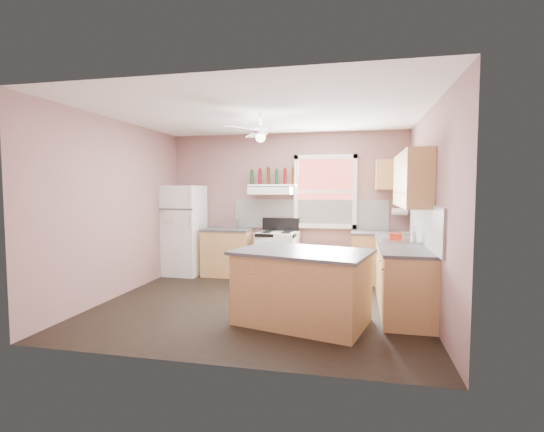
% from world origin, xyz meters
% --- Properties ---
extents(floor, '(4.50, 4.50, 0.00)m').
position_xyz_m(floor, '(0.00, 0.00, 0.00)').
color(floor, black).
rests_on(floor, ground).
extents(ceiling, '(4.50, 4.50, 0.00)m').
position_xyz_m(ceiling, '(0.00, 0.00, 2.70)').
color(ceiling, white).
rests_on(ceiling, ground).
extents(wall_back, '(4.50, 0.05, 2.70)m').
position_xyz_m(wall_back, '(0.00, 2.02, 1.35)').
color(wall_back, '#835D5A').
rests_on(wall_back, ground).
extents(wall_right, '(0.05, 4.00, 2.70)m').
position_xyz_m(wall_right, '(2.27, 0.00, 1.35)').
color(wall_right, '#835D5A').
rests_on(wall_right, ground).
extents(wall_left, '(0.05, 4.00, 2.70)m').
position_xyz_m(wall_left, '(-2.27, 0.00, 1.35)').
color(wall_left, '#835D5A').
rests_on(wall_left, ground).
extents(backsplash_back, '(2.90, 0.03, 0.55)m').
position_xyz_m(backsplash_back, '(0.45, 1.99, 1.18)').
color(backsplash_back, white).
rests_on(backsplash_back, wall_back).
extents(backsplash_right, '(0.03, 2.60, 0.55)m').
position_xyz_m(backsplash_right, '(2.23, 0.30, 1.18)').
color(backsplash_right, white).
rests_on(backsplash_right, wall_right).
extents(window_view, '(1.00, 0.02, 1.20)m').
position_xyz_m(window_view, '(0.75, 1.98, 1.60)').
color(window_view, maroon).
rests_on(window_view, wall_back).
extents(window_frame, '(1.16, 0.07, 1.36)m').
position_xyz_m(window_frame, '(0.75, 1.96, 1.60)').
color(window_frame, white).
rests_on(window_frame, wall_back).
extents(refrigerator, '(0.75, 0.73, 1.71)m').
position_xyz_m(refrigerator, '(-1.95, 1.63, 0.86)').
color(refrigerator, white).
rests_on(refrigerator, floor).
extents(base_cabinet_left, '(0.90, 0.60, 0.86)m').
position_xyz_m(base_cabinet_left, '(-1.06, 1.70, 0.43)').
color(base_cabinet_left, '#AD7B48').
rests_on(base_cabinet_left, floor).
extents(counter_left, '(0.92, 0.62, 0.04)m').
position_xyz_m(counter_left, '(-1.06, 1.70, 0.88)').
color(counter_left, '#3C3D3F').
rests_on(counter_left, base_cabinet_left).
extents(toaster, '(0.29, 0.17, 0.18)m').
position_xyz_m(toaster, '(-1.01, 1.71, 0.99)').
color(toaster, silver).
rests_on(toaster, counter_left).
extents(stove, '(0.76, 0.70, 0.86)m').
position_xyz_m(stove, '(-0.08, 1.64, 0.43)').
color(stove, white).
rests_on(stove, floor).
extents(range_hood, '(0.78, 0.50, 0.14)m').
position_xyz_m(range_hood, '(-0.23, 1.75, 1.62)').
color(range_hood, white).
rests_on(range_hood, wall_back).
extents(bottle_shelf, '(0.90, 0.26, 0.03)m').
position_xyz_m(bottle_shelf, '(-0.23, 1.87, 1.72)').
color(bottle_shelf, white).
rests_on(bottle_shelf, range_hood).
extents(cart, '(0.62, 0.51, 0.54)m').
position_xyz_m(cart, '(0.82, 1.65, 0.27)').
color(cart, '#AD7B48').
rests_on(cart, floor).
extents(base_cabinet_corner, '(1.00, 0.60, 0.86)m').
position_xyz_m(base_cabinet_corner, '(1.75, 1.70, 0.43)').
color(base_cabinet_corner, '#AD7B48').
rests_on(base_cabinet_corner, floor).
extents(base_cabinet_right, '(0.60, 2.20, 0.86)m').
position_xyz_m(base_cabinet_right, '(1.95, 0.30, 0.43)').
color(base_cabinet_right, '#AD7B48').
rests_on(base_cabinet_right, floor).
extents(counter_corner, '(1.02, 0.62, 0.04)m').
position_xyz_m(counter_corner, '(1.75, 1.70, 0.88)').
color(counter_corner, '#3C3D3F').
rests_on(counter_corner, base_cabinet_corner).
extents(counter_right, '(0.62, 2.22, 0.04)m').
position_xyz_m(counter_right, '(1.94, 0.30, 0.88)').
color(counter_right, '#3C3D3F').
rests_on(counter_right, base_cabinet_right).
extents(sink, '(0.55, 0.45, 0.03)m').
position_xyz_m(sink, '(1.94, 0.50, 0.90)').
color(sink, silver).
rests_on(sink, counter_right).
extents(faucet, '(0.03, 0.03, 0.14)m').
position_xyz_m(faucet, '(2.10, 0.50, 0.97)').
color(faucet, silver).
rests_on(faucet, sink).
extents(upper_cabinet_right, '(0.33, 1.80, 0.76)m').
position_xyz_m(upper_cabinet_right, '(2.08, 0.50, 1.78)').
color(upper_cabinet_right, '#AD7B48').
rests_on(upper_cabinet_right, wall_right).
extents(upper_cabinet_corner, '(0.60, 0.33, 0.52)m').
position_xyz_m(upper_cabinet_corner, '(1.95, 1.83, 1.90)').
color(upper_cabinet_corner, '#AD7B48').
rests_on(upper_cabinet_corner, wall_back).
extents(paper_towel, '(0.26, 0.12, 0.12)m').
position_xyz_m(paper_towel, '(2.07, 1.86, 1.25)').
color(paper_towel, white).
rests_on(paper_towel, wall_back).
extents(island, '(1.70, 1.30, 0.86)m').
position_xyz_m(island, '(0.69, -0.64, 0.43)').
color(island, '#AD7B48').
rests_on(island, floor).
extents(island_top, '(1.81, 1.40, 0.04)m').
position_xyz_m(island_top, '(0.69, -0.64, 0.88)').
color(island_top, '#3C3D3F').
rests_on(island_top, island).
extents(ceiling_fan_hub, '(0.20, 0.20, 0.08)m').
position_xyz_m(ceiling_fan_hub, '(0.00, 0.00, 2.45)').
color(ceiling_fan_hub, white).
rests_on(ceiling_fan_hub, ceiling).
extents(soap_bottle, '(0.10, 0.10, 0.23)m').
position_xyz_m(soap_bottle, '(2.11, 0.33, 1.02)').
color(soap_bottle, silver).
rests_on(soap_bottle, counter_right).
extents(red_caddy, '(0.21, 0.18, 0.10)m').
position_xyz_m(red_caddy, '(1.91, 0.61, 0.95)').
color(red_caddy, '#A8260E').
rests_on(red_caddy, counter_right).
extents(wine_bottles, '(0.86, 0.06, 0.31)m').
position_xyz_m(wine_bottles, '(-0.22, 1.87, 1.88)').
color(wine_bottles, '#143819').
rests_on(wine_bottles, bottle_shelf).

